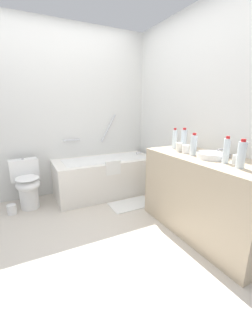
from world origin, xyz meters
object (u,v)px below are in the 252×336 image
water_bottle_3 (241,155)px  bath_mat (131,204)px  bathtub (106,175)px  water_bottle_4 (175,139)px  drinking_glass_3 (186,149)px  toilet (27,184)px  sink_basin (212,156)px  toilet_paper_roll (12,209)px  sink_faucet (224,153)px  water_bottle_0 (194,145)px  water_bottle_1 (184,140)px  drinking_glass_1 (179,147)px  drinking_glass_0 (236,160)px  water_bottle_2 (226,151)px

water_bottle_3 → bath_mat: water_bottle_3 is taller
bath_mat → bathtub: bearing=105.8°
water_bottle_4 → drinking_glass_3: size_ratio=2.72×
toilet → bath_mat: size_ratio=1.10×
sink_basin → water_bottle_3: bearing=-101.6°
drinking_glass_3 → bath_mat: 1.15m
water_bottle_4 → toilet_paper_roll: water_bottle_4 is taller
sink_faucet → water_bottle_4: bearing=106.1°
water_bottle_0 → water_bottle_1: 0.24m
toilet → drinking_glass_3: size_ratio=7.23×
bath_mat → toilet_paper_roll: 1.57m
water_bottle_0 → drinking_glass_1: bearing=92.4°
sink_faucet → sink_basin: bearing=-180.0°
toilet_paper_roll → drinking_glass_1: bearing=-29.7°
water_bottle_3 → bath_mat: size_ratio=0.40×
bathtub → bath_mat: bathtub is taller
water_bottle_0 → water_bottle_4: water_bottle_4 is taller
bathtub → sink_basin: 1.72m
water_bottle_1 → water_bottle_3: water_bottle_1 is taller
sink_faucet → toilet_paper_roll: 2.63m
toilet_paper_roll → sink_basin: bearing=-37.4°
bathtub → bath_mat: (0.16, -0.57, -0.30)m
sink_basin → bath_mat: (-0.37, 0.97, -0.87)m
sink_faucet → drinking_glass_3: 0.38m
toilet → drinking_glass_1: size_ratio=6.48×
toilet_paper_roll → drinking_glass_3: bearing=-31.8°
sink_basin → drinking_glass_1: bearing=99.8°
toilet → sink_faucet: (1.82, -1.56, 0.54)m
sink_basin → toilet_paper_roll: bearing=142.6°
sink_faucet → water_bottle_1: (-0.16, 0.42, 0.09)m
sink_basin → drinking_glass_0: bearing=-86.9°
water_bottle_0 → bath_mat: size_ratio=0.39×
sink_faucet → drinking_glass_0: bearing=-121.6°
sink_basin → drinking_glass_0: size_ratio=3.49×
water_bottle_0 → water_bottle_4: 0.39m
bathtub → water_bottle_0: bearing=-70.8°
water_bottle_0 → toilet_paper_roll: (-1.81, 1.24, -0.89)m
water_bottle_4 → drinking_glass_1: (-0.07, -0.17, -0.07)m
water_bottle_0 → water_bottle_2: bearing=-86.7°
water_bottle_3 → water_bottle_4: size_ratio=0.98×
water_bottle_3 → toilet_paper_roll: water_bottle_3 is taller
water_bottle_4 → bath_mat: water_bottle_4 is taller
sink_faucet → drinking_glass_0: sink_faucet is taller
sink_faucet → toilet_paper_roll: sink_faucet is taller
toilet_paper_roll → bath_mat: bearing=-17.1°
bath_mat → toilet_paper_roll: bearing=162.9°
sink_faucet → water_bottle_2: water_bottle_2 is taller
toilet → water_bottle_1: (1.66, -1.14, 0.63)m
water_bottle_0 → water_bottle_3: bearing=-91.2°
water_bottle_1 → water_bottle_2: 0.61m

